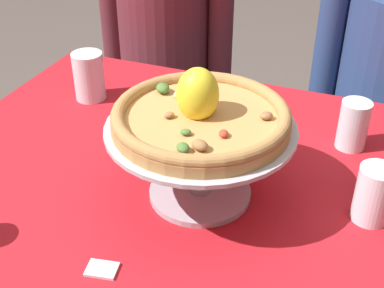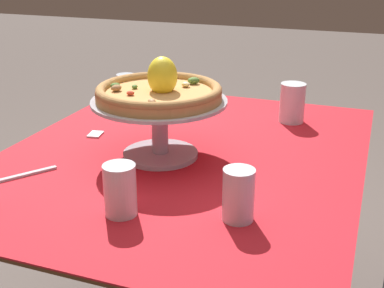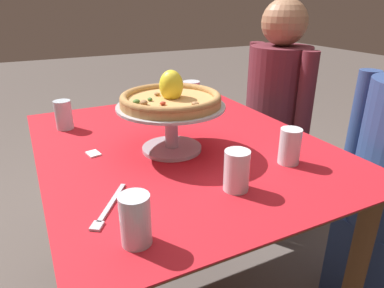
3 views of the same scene
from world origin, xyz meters
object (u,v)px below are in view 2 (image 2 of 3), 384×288
at_px(water_glass_front_left, 126,93).
at_px(pizza_stand, 160,120).
at_px(dinner_fork, 11,178).
at_px(water_glass_back_left, 292,105).
at_px(sugar_packet, 95,134).
at_px(water_glass_side_right, 119,193).
at_px(water_glass_back_right, 238,198).
at_px(pizza, 159,91).

bearing_deg(water_glass_front_left, pizza_stand, 37.85).
distance_m(pizza_stand, dinner_fork, 0.39).
xyz_separation_m(water_glass_back_left, sugar_packet, (0.32, -0.51, -0.05)).
bearing_deg(water_glass_side_right, water_glass_back_right, 104.94).
xyz_separation_m(water_glass_back_right, water_glass_side_right, (0.06, -0.23, 0.00)).
distance_m(water_glass_side_right, dinner_fork, 0.33).
height_order(pizza_stand, water_glass_back_left, pizza_stand).
bearing_deg(water_glass_back_right, pizza_stand, -131.68).
bearing_deg(sugar_packet, water_glass_back_right, 57.81).
relative_size(pizza, water_glass_front_left, 2.87).
relative_size(pizza, water_glass_back_left, 2.60).
bearing_deg(pizza_stand, water_glass_side_right, 8.31).
bearing_deg(water_glass_front_left, water_glass_side_right, 26.06).
bearing_deg(dinner_fork, water_glass_front_left, -178.86).
distance_m(water_glass_back_left, sugar_packet, 0.60).
height_order(water_glass_back_left, water_glass_side_right, water_glass_back_left).
relative_size(pizza_stand, water_glass_side_right, 3.16).
bearing_deg(water_glass_front_left, dinner_fork, 1.14).
xyz_separation_m(pizza, water_glass_back_left, (-0.40, 0.27, -0.12)).
xyz_separation_m(water_glass_side_right, water_glass_front_left, (-0.68, -0.33, -0.00)).
bearing_deg(water_glass_back_left, pizza, -34.06).
distance_m(pizza, water_glass_front_left, 0.48).
xyz_separation_m(pizza, water_glass_back_right, (0.25, 0.28, -0.13)).
distance_m(pizza_stand, water_glass_side_right, 0.32).
distance_m(water_glass_back_right, dinner_fork, 0.55).
bearing_deg(sugar_packet, dinner_fork, -5.75).
height_order(pizza, water_glass_back_right, pizza).
bearing_deg(sugar_packet, pizza, 72.11).
distance_m(water_glass_back_left, dinner_fork, 0.85).
bearing_deg(water_glass_back_left, water_glass_back_right, 0.72).
relative_size(pizza, water_glass_back_right, 2.89).
bearing_deg(pizza_stand, dinner_fork, -47.25).
distance_m(water_glass_back_left, water_glass_side_right, 0.74).
height_order(pizza_stand, sugar_packet, pizza_stand).
height_order(pizza, water_glass_back_left, pizza).
bearing_deg(dinner_fork, water_glass_side_right, 80.05).
xyz_separation_m(pizza, water_glass_side_right, (0.31, 0.04, -0.13)).
height_order(water_glass_front_left, dinner_fork, water_glass_front_left).
height_order(water_glass_back_right, water_glass_front_left, same).
xyz_separation_m(water_glass_back_right, sugar_packet, (-0.33, -0.52, -0.04)).
distance_m(pizza, sugar_packet, 0.31).
relative_size(pizza_stand, sugar_packet, 6.88).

